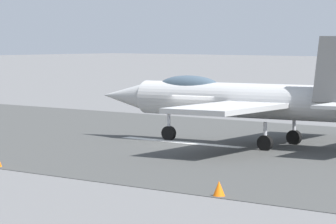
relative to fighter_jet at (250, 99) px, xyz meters
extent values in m
plane|color=#5F5F5F|center=(2.73, 1.16, -2.36)|extent=(400.00, 400.00, 0.00)
cube|color=#3E3F3D|center=(2.73, 1.16, -2.35)|extent=(240.00, 26.00, 0.02)
cube|color=white|center=(3.56, 1.16, -2.34)|extent=(8.00, 0.70, 0.00)
cylinder|color=#B1B1B1|center=(0.10, 0.01, -0.08)|extent=(12.59, 3.51, 1.77)
cone|color=#B1B1B1|center=(7.70, 1.10, -0.08)|extent=(3.06, 1.89, 1.50)
ellipsoid|color=#3F5160|center=(3.58, 0.51, 0.59)|extent=(3.72, 1.60, 1.10)
cube|color=#B1B1B1|center=(-1.46, 3.84, -0.18)|extent=(4.25, 6.67, 0.24)
cube|color=#B1B1B1|center=(-0.32, -4.10, -0.18)|extent=(4.25, 6.67, 0.24)
cylinder|color=silver|center=(4.85, 0.69, -1.66)|extent=(0.18, 0.18, 1.40)
cylinder|color=black|center=(4.85, 0.69, -1.98)|extent=(0.79, 0.40, 0.76)
cylinder|color=silver|center=(-1.91, 1.34, -1.66)|extent=(0.18, 0.18, 1.40)
cylinder|color=black|center=(-1.91, 1.34, -1.98)|extent=(0.79, 0.40, 0.76)
cylinder|color=silver|center=(-1.46, -1.82, -1.66)|extent=(0.18, 0.18, 1.40)
cylinder|color=black|center=(-1.46, -1.82, -1.98)|extent=(0.79, 0.40, 0.76)
cone|color=orange|center=(-8.86, 13.81, -2.08)|extent=(0.44, 0.44, 0.55)
camera|label=1|loc=(-30.19, 41.00, 3.17)|focal=107.66mm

